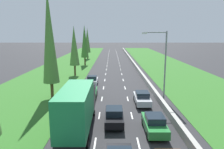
# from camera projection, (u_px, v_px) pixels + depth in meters

# --- Properties ---
(ground_plane) EXTENTS (300.00, 300.00, 0.00)m
(ground_plane) POSITION_uv_depth(u_px,v_px,m) (114.00, 64.00, 61.42)
(ground_plane) COLOR #28282B
(ground_plane) RESTS_ON ground
(grass_verge_left) EXTENTS (14.00, 140.00, 0.04)m
(grass_verge_left) POSITION_uv_depth(u_px,v_px,m) (70.00, 64.00, 61.46)
(grass_verge_left) COLOR #2D6623
(grass_verge_left) RESTS_ON ground
(grass_verge_right) EXTENTS (14.00, 140.00, 0.04)m
(grass_verge_right) POSITION_uv_depth(u_px,v_px,m) (164.00, 64.00, 61.36)
(grass_verge_right) COLOR #2D6623
(grass_verge_right) RESTS_ON ground
(median_barrier) EXTENTS (0.44, 120.00, 0.85)m
(median_barrier) POSITION_uv_depth(u_px,v_px,m) (134.00, 63.00, 61.32)
(median_barrier) COLOR #9E9B93
(median_barrier) RESTS_ON ground
(lane_markings) EXTENTS (3.64, 116.00, 0.01)m
(lane_markings) POSITION_uv_depth(u_px,v_px,m) (114.00, 64.00, 61.42)
(lane_markings) COLOR white
(lane_markings) RESTS_ON ground
(green_box_truck_left_lane) EXTENTS (2.46, 9.40, 4.18)m
(green_box_truck_left_lane) POSITION_uv_depth(u_px,v_px,m) (78.00, 108.00, 19.19)
(green_box_truck_left_lane) COLOR black
(green_box_truck_left_lane) RESTS_ON ground
(green_hatchback_left_lane) EXTENTS (1.74, 3.90, 1.72)m
(green_hatchback_left_lane) POSITION_uv_depth(u_px,v_px,m) (91.00, 92.00, 29.51)
(green_hatchback_left_lane) COLOR #237A33
(green_hatchback_left_lane) RESTS_ON ground
(black_sedan_centre_lane_second) EXTENTS (1.82, 4.50, 1.64)m
(black_sedan_centre_lane_second) POSITION_uv_depth(u_px,v_px,m) (115.00, 116.00, 20.92)
(black_sedan_centre_lane_second) COLOR black
(black_sedan_centre_lane_second) RESTS_ON ground
(white_hatchback_left_lane) EXTENTS (1.74, 3.90, 1.72)m
(white_hatchback_left_lane) POSITION_uv_depth(u_px,v_px,m) (93.00, 81.00, 36.38)
(white_hatchback_left_lane) COLOR white
(white_hatchback_left_lane) RESTS_ON ground
(green_sedan_right_lane) EXTENTS (1.82, 4.50, 1.64)m
(green_sedan_right_lane) POSITION_uv_depth(u_px,v_px,m) (155.00, 124.00, 19.08)
(green_sedan_right_lane) COLOR #237A33
(green_sedan_right_lane) RESTS_ON ground
(silver_sedan_right_lane) EXTENTS (1.82, 4.50, 1.64)m
(silver_sedan_right_lane) POSITION_uv_depth(u_px,v_px,m) (143.00, 98.00, 26.64)
(silver_sedan_right_lane) COLOR silver
(silver_sedan_right_lane) RESTS_ON ground
(poplar_tree_second) EXTENTS (2.16, 2.16, 14.32)m
(poplar_tree_second) POSITION_uv_depth(u_px,v_px,m) (50.00, 37.00, 27.92)
(poplar_tree_second) COLOR #4C3823
(poplar_tree_second) RESTS_ON ground
(poplar_tree_third) EXTENTS (2.06, 2.06, 10.28)m
(poplar_tree_third) POSITION_uv_depth(u_px,v_px,m) (75.00, 46.00, 44.11)
(poplar_tree_third) COLOR #4C3823
(poplar_tree_third) RESTS_ON ground
(poplar_tree_fourth) EXTENTS (2.08, 2.08, 11.10)m
(poplar_tree_fourth) POSITION_uv_depth(u_px,v_px,m) (85.00, 41.00, 58.84)
(poplar_tree_fourth) COLOR #4C3823
(poplar_tree_fourth) RESTS_ON ground
(poplar_tree_fifth) EXTENTS (2.06, 2.06, 10.58)m
(poplar_tree_fifth) POSITION_uv_depth(u_px,v_px,m) (88.00, 40.00, 74.23)
(poplar_tree_fifth) COLOR #4C3823
(poplar_tree_fifth) RESTS_ON ground
(street_light_mast) EXTENTS (3.20, 0.28, 9.00)m
(street_light_mast) POSITION_uv_depth(u_px,v_px,m) (164.00, 61.00, 27.59)
(street_light_mast) COLOR gray
(street_light_mast) RESTS_ON ground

